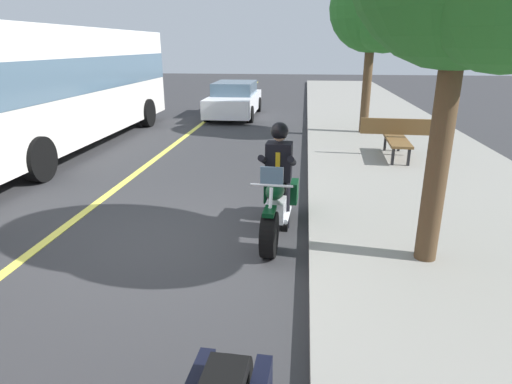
{
  "coord_description": "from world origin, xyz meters",
  "views": [
    {
      "loc": [
        5.78,
        1.86,
        2.86
      ],
      "look_at": [
        -0.35,
        1.18,
        0.75
      ],
      "focal_mm": 30.32,
      "sensor_mm": 36.0,
      "label": 1
    }
  ],
  "objects_px": {
    "motorcycle_main": "(277,206)",
    "rider_main": "(279,167)",
    "bench_sidewalk": "(397,135)",
    "street_tree_curbside": "(376,12)",
    "car_silver": "(234,100)",
    "bus_far": "(57,82)"
  },
  "relations": [
    {
      "from": "rider_main",
      "to": "bus_far",
      "type": "distance_m",
      "value": 8.38
    },
    {
      "from": "car_silver",
      "to": "bench_sidewalk",
      "type": "relative_size",
      "value": 2.53
    },
    {
      "from": "car_silver",
      "to": "bench_sidewalk",
      "type": "distance_m",
      "value": 8.79
    },
    {
      "from": "bus_far",
      "to": "rider_main",
      "type": "bearing_deg",
      "value": 51.65
    },
    {
      "from": "bench_sidewalk",
      "to": "street_tree_curbside",
      "type": "distance_m",
      "value": 4.41
    },
    {
      "from": "motorcycle_main",
      "to": "street_tree_curbside",
      "type": "distance_m",
      "value": 8.82
    },
    {
      "from": "bus_far",
      "to": "bench_sidewalk",
      "type": "height_order",
      "value": "bus_far"
    },
    {
      "from": "motorcycle_main",
      "to": "bench_sidewalk",
      "type": "relative_size",
      "value": 1.22
    },
    {
      "from": "car_silver",
      "to": "street_tree_curbside",
      "type": "height_order",
      "value": "street_tree_curbside"
    },
    {
      "from": "rider_main",
      "to": "bus_far",
      "type": "bearing_deg",
      "value": -128.35
    },
    {
      "from": "motorcycle_main",
      "to": "car_silver",
      "type": "xyz_separation_m",
      "value": [
        -11.71,
        -2.54,
        0.24
      ]
    },
    {
      "from": "street_tree_curbside",
      "to": "car_silver",
      "type": "bearing_deg",
      "value": -128.38
    },
    {
      "from": "motorcycle_main",
      "to": "bench_sidewalk",
      "type": "xyz_separation_m",
      "value": [
        -4.67,
        2.72,
        0.26
      ]
    },
    {
      "from": "rider_main",
      "to": "bus_far",
      "type": "height_order",
      "value": "bus_far"
    },
    {
      "from": "motorcycle_main",
      "to": "car_silver",
      "type": "bearing_deg",
      "value": -167.75
    },
    {
      "from": "bench_sidewalk",
      "to": "car_silver",
      "type": "bearing_deg",
      "value": -143.24
    },
    {
      "from": "car_silver",
      "to": "street_tree_curbside",
      "type": "xyz_separation_m",
      "value": [
        3.91,
        4.93,
        3.1
      ]
    },
    {
      "from": "rider_main",
      "to": "street_tree_curbside",
      "type": "distance_m",
      "value": 8.44
    },
    {
      "from": "bench_sidewalk",
      "to": "motorcycle_main",
      "type": "bearing_deg",
      "value": -30.17
    },
    {
      "from": "rider_main",
      "to": "street_tree_curbside",
      "type": "bearing_deg",
      "value": 162.63
    },
    {
      "from": "bus_far",
      "to": "car_silver",
      "type": "xyz_separation_m",
      "value": [
        -6.35,
        3.99,
        -1.18
      ]
    },
    {
      "from": "motorcycle_main",
      "to": "rider_main",
      "type": "xyz_separation_m",
      "value": [
        -0.19,
        0.01,
        0.58
      ]
    }
  ]
}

